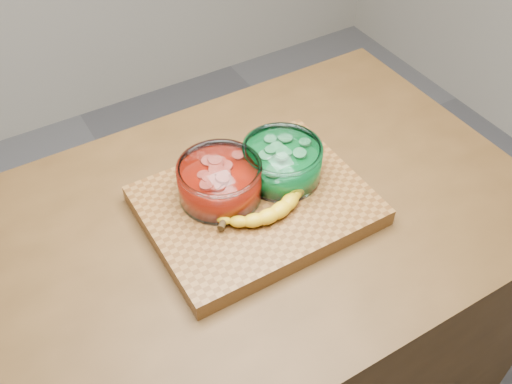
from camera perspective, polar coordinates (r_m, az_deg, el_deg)
counter at (r=1.56m, az=-0.00°, el=-13.26°), size 1.20×0.80×0.90m
cutting_board at (r=1.19m, az=-0.00°, el=-1.36°), size 0.45×0.35×0.04m
bowl_red at (r=1.16m, az=-3.63°, el=1.03°), size 0.17×0.17×0.08m
bowl_green at (r=1.20m, az=2.60°, el=2.99°), size 0.17×0.17×0.08m
banana at (r=1.15m, az=1.01°, el=-0.89°), size 0.25×0.13×0.04m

